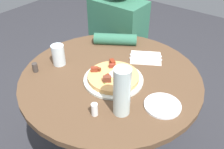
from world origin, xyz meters
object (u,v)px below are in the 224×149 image
object	(u,v)px
person_seated	(118,54)
pizza_plate	(113,79)
salt_shaker	(95,109)
pepper_shaker	(35,67)
fork	(146,59)
bread_plate	(163,105)
water_glass	(58,55)
knife	(146,55)
breakfast_pizza	(113,76)
water_bottle	(122,92)
dining_table	(111,101)

from	to	relation	value
person_seated	pizza_plate	xyz separation A→B (m)	(0.36, -0.54, 0.25)
salt_shaker	pepper_shaker	bearing A→B (deg)	173.43
fork	pepper_shaker	bearing A→B (deg)	-162.62
pizza_plate	fork	distance (m)	0.26
fork	salt_shaker	xyz separation A→B (m)	(0.05, -0.49, 0.02)
bread_plate	salt_shaker	world-z (taller)	salt_shaker
water_glass	fork	bearing A→B (deg)	41.91
pizza_plate	pepper_shaker	distance (m)	0.41
water_glass	bread_plate	bearing A→B (deg)	3.75
pizza_plate	knife	distance (m)	0.29
breakfast_pizza	water_bottle	distance (m)	0.24
dining_table	pizza_plate	world-z (taller)	pizza_plate
fork	pepper_shaker	world-z (taller)	pepper_shaker
fork	salt_shaker	bearing A→B (deg)	-114.99
salt_shaker	pepper_shaker	xyz separation A→B (m)	(-0.45, 0.05, -0.00)
person_seated	pepper_shaker	size ratio (longest dim) A/B	23.14
water_glass	breakfast_pizza	bearing A→B (deg)	10.35
breakfast_pizza	fork	world-z (taller)	breakfast_pizza
bread_plate	pepper_shaker	xyz separation A→B (m)	(-0.65, -0.16, 0.02)
fork	water_glass	distance (m)	0.48
pizza_plate	breakfast_pizza	xyz separation A→B (m)	(-0.00, 0.00, 0.02)
breakfast_pizza	bread_plate	distance (m)	0.28
knife	water_glass	xyz separation A→B (m)	(-0.34, -0.35, 0.05)
dining_table	fork	size ratio (longest dim) A/B	5.14
dining_table	salt_shaker	xyz separation A→B (m)	(0.12, -0.26, 0.21)
person_seated	bread_plate	xyz separation A→B (m)	(0.64, -0.56, 0.25)
fork	pepper_shaker	distance (m)	0.60
breakfast_pizza	pepper_shaker	distance (m)	0.41
dining_table	fork	world-z (taller)	fork
fork	pizza_plate	bearing A→B (deg)	-127.22
person_seated	water_bottle	xyz separation A→B (m)	(0.52, -0.69, 0.36)
knife	salt_shaker	world-z (taller)	salt_shaker
breakfast_pizza	fork	bearing A→B (deg)	82.79
bread_plate	breakfast_pizza	bearing A→B (deg)	176.14
pizza_plate	pepper_shaker	size ratio (longest dim) A/B	6.03
bread_plate	fork	distance (m)	0.37
salt_shaker	pepper_shaker	world-z (taller)	salt_shaker
person_seated	knife	bearing A→B (deg)	-33.50
breakfast_pizza	pepper_shaker	xyz separation A→B (m)	(-0.37, -0.18, -0.00)
salt_shaker	water_glass	bearing A→B (deg)	156.33
person_seated	water_bottle	world-z (taller)	person_seated
salt_shaker	fork	bearing A→B (deg)	95.46
breakfast_pizza	water_bottle	bearing A→B (deg)	-44.06
water_bottle	pepper_shaker	size ratio (longest dim) A/B	4.51
knife	pizza_plate	bearing A→B (deg)	-122.93
water_glass	water_bottle	world-z (taller)	water_bottle
knife	salt_shaker	bearing A→B (deg)	-113.34
pizza_plate	breakfast_pizza	distance (m)	0.02
breakfast_pizza	salt_shaker	xyz separation A→B (m)	(0.08, -0.23, 0.00)
water_glass	pepper_shaker	xyz separation A→B (m)	(-0.05, -0.12, -0.03)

